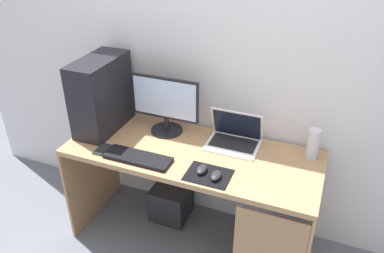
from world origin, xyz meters
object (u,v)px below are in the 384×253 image
at_px(speaker, 313,144).
at_px(cell_phone, 102,149).
at_px(mouse_left, 202,169).
at_px(mouse_right, 216,176).
at_px(laptop, 234,138).
at_px(monitor, 165,105).
at_px(pc_tower, 101,95).
at_px(keyboard, 138,158).
at_px(subwoofer, 171,201).

height_order(speaker, cell_phone, speaker).
bearing_deg(mouse_left, mouse_right, -14.74).
bearing_deg(laptop, cell_phone, -153.37).
xyz_separation_m(monitor, mouse_right, (0.49, -0.37, -0.18)).
relative_size(pc_tower, speaker, 2.54).
xyz_separation_m(pc_tower, speaker, (1.38, 0.15, -0.15)).
relative_size(keyboard, cell_phone, 3.23).
bearing_deg(laptop, mouse_right, -88.59).
relative_size(laptop, cell_phone, 2.58).
relative_size(mouse_right, cell_phone, 0.74).
relative_size(pc_tower, subwoofer, 1.87).
bearing_deg(keyboard, pc_tower, 146.60).
relative_size(speaker, mouse_left, 2.06).
distance_m(monitor, mouse_left, 0.55).
height_order(keyboard, mouse_right, mouse_right).
relative_size(pc_tower, keyboard, 1.19).
bearing_deg(monitor, cell_phone, -127.71).
xyz_separation_m(pc_tower, mouse_left, (0.81, -0.25, -0.23)).
height_order(monitor, keyboard, monitor).
bearing_deg(mouse_right, subwoofer, 141.45).
height_order(speaker, subwoofer, speaker).
xyz_separation_m(keyboard, mouse_right, (0.50, -0.00, 0.01)).
xyz_separation_m(pc_tower, monitor, (0.42, 0.10, -0.05)).
bearing_deg(monitor, mouse_right, -37.56).
relative_size(speaker, mouse_right, 2.06).
height_order(mouse_left, subwoofer, mouse_left).
bearing_deg(mouse_left, cell_phone, -178.96).
bearing_deg(pc_tower, monitor, 13.68).
bearing_deg(laptop, subwoofer, -177.27).
distance_m(mouse_right, cell_phone, 0.76).
bearing_deg(subwoofer, monitor, 170.17).
bearing_deg(monitor, subwoofer, -9.83).
distance_m(speaker, mouse_left, 0.70).
height_order(pc_tower, mouse_right, pc_tower).
bearing_deg(subwoofer, mouse_right, -38.55).
relative_size(keyboard, mouse_right, 4.38).
bearing_deg(speaker, monitor, -177.15).
distance_m(pc_tower, speaker, 1.40).
bearing_deg(pc_tower, laptop, 7.65).
bearing_deg(pc_tower, mouse_left, -16.85).
xyz_separation_m(mouse_left, mouse_right, (0.09, -0.02, 0.00)).
xyz_separation_m(keyboard, mouse_left, (0.41, 0.02, 0.01)).
height_order(monitor, mouse_left, monitor).
bearing_deg(cell_phone, subwoofer, 49.90).
xyz_separation_m(pc_tower, subwoofer, (0.44, 0.10, -0.87)).
relative_size(mouse_left, cell_phone, 0.74).
bearing_deg(speaker, pc_tower, -173.79).
height_order(speaker, mouse_right, speaker).
relative_size(laptop, subwoofer, 1.25).
distance_m(pc_tower, keyboard, 0.54).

